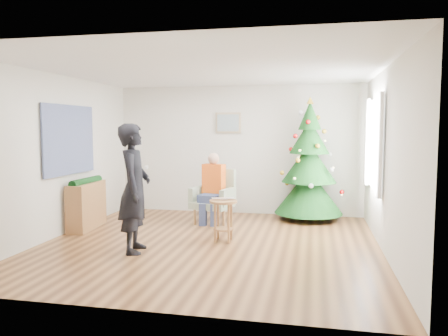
% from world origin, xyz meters
% --- Properties ---
extents(floor, '(5.00, 5.00, 0.00)m').
position_xyz_m(floor, '(0.00, 0.00, 0.00)').
color(floor, brown).
rests_on(floor, ground).
extents(ceiling, '(5.00, 5.00, 0.00)m').
position_xyz_m(ceiling, '(0.00, 0.00, 2.60)').
color(ceiling, white).
rests_on(ceiling, wall_back).
extents(wall_back, '(5.00, 0.00, 5.00)m').
position_xyz_m(wall_back, '(0.00, 2.50, 1.30)').
color(wall_back, silver).
rests_on(wall_back, floor).
extents(wall_front, '(5.00, 0.00, 5.00)m').
position_xyz_m(wall_front, '(0.00, -2.50, 1.30)').
color(wall_front, silver).
rests_on(wall_front, floor).
extents(wall_left, '(0.00, 5.00, 5.00)m').
position_xyz_m(wall_left, '(-2.50, 0.00, 1.30)').
color(wall_left, silver).
rests_on(wall_left, floor).
extents(wall_right, '(0.00, 5.00, 5.00)m').
position_xyz_m(wall_right, '(2.50, 0.00, 1.30)').
color(wall_right, silver).
rests_on(wall_right, floor).
extents(window_panel, '(0.04, 1.30, 1.40)m').
position_xyz_m(window_panel, '(2.47, 1.00, 1.50)').
color(window_panel, white).
rests_on(window_panel, wall_right).
extents(curtains, '(0.05, 1.75, 1.50)m').
position_xyz_m(curtains, '(2.44, 1.00, 1.50)').
color(curtains, white).
rests_on(curtains, wall_right).
extents(christmas_tree, '(1.29, 1.29, 2.33)m').
position_xyz_m(christmas_tree, '(1.43, 2.12, 1.05)').
color(christmas_tree, '#3F2816').
rests_on(christmas_tree, floor).
extents(stool, '(0.43, 0.43, 0.64)m').
position_xyz_m(stool, '(0.17, 0.21, 0.33)').
color(stool, brown).
rests_on(stool, floor).
extents(laptop, '(0.40, 0.32, 0.03)m').
position_xyz_m(laptop, '(0.17, 0.21, 0.65)').
color(laptop, silver).
rests_on(laptop, stool).
extents(armchair, '(0.83, 0.79, 0.98)m').
position_xyz_m(armchair, '(-0.29, 1.51, 0.36)').
color(armchair, gray).
rests_on(armchair, floor).
extents(seated_person, '(0.46, 0.62, 1.29)m').
position_xyz_m(seated_person, '(-0.30, 1.46, 0.66)').
color(seated_person, navy).
rests_on(seated_person, armchair).
extents(standing_man, '(0.56, 0.73, 1.81)m').
position_xyz_m(standing_man, '(-0.93, -0.61, 0.90)').
color(standing_man, black).
rests_on(standing_man, floor).
extents(game_controller, '(0.06, 0.13, 0.04)m').
position_xyz_m(game_controller, '(-0.74, -0.64, 1.21)').
color(game_controller, white).
rests_on(game_controller, standing_man).
extents(console, '(0.38, 1.02, 0.80)m').
position_xyz_m(console, '(-2.33, 0.56, 0.40)').
color(console, brown).
rests_on(console, floor).
extents(garland, '(0.14, 0.90, 0.14)m').
position_xyz_m(garland, '(-2.33, 0.56, 0.82)').
color(garland, black).
rests_on(garland, console).
extents(tapestry, '(0.03, 1.50, 1.15)m').
position_xyz_m(tapestry, '(-2.46, 0.30, 1.55)').
color(tapestry, black).
rests_on(tapestry, wall_left).
extents(framed_picture, '(0.52, 0.05, 0.42)m').
position_xyz_m(framed_picture, '(-0.20, 2.46, 1.85)').
color(framed_picture, tan).
rests_on(framed_picture, wall_back).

